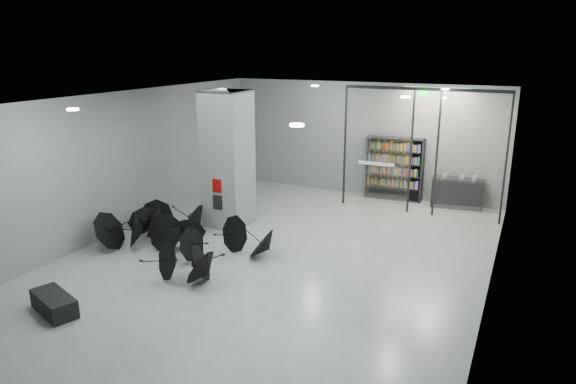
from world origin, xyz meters
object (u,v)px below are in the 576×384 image
at_px(bookshelf, 394,169).
at_px(shop_counter, 457,193).
at_px(bench, 54,304).
at_px(column, 228,159).
at_px(umbrella_cluster, 177,241).

height_order(bookshelf, shop_counter, bookshelf).
bearing_deg(shop_counter, bench, -126.91).
xyz_separation_m(column, bookshelf, (3.79, 4.75, -0.91)).
distance_m(bookshelf, umbrella_cluster, 8.23).
bearing_deg(umbrella_cluster, bookshelf, 61.83).
distance_m(bench, shop_counter, 12.57).
bearing_deg(bookshelf, umbrella_cluster, -122.45).
xyz_separation_m(column, bench, (-0.35, -6.16, -1.81)).
bearing_deg(bench, shop_counter, 79.65).
distance_m(bench, bookshelf, 11.70).
relative_size(bench, umbrella_cluster, 0.22).
relative_size(column, bookshelf, 1.83).
bearing_deg(bookshelf, column, -132.89).
bearing_deg(column, bookshelf, 51.39).
relative_size(bookshelf, shop_counter, 1.33).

